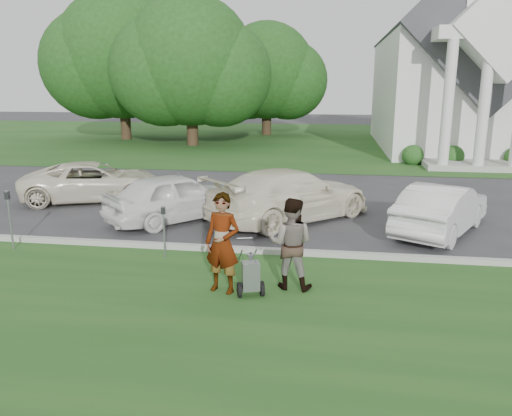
% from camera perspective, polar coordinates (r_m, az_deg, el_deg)
% --- Properties ---
extents(ground, '(120.00, 120.00, 0.00)m').
position_cam_1_polar(ground, '(11.65, 1.49, -6.19)').
color(ground, '#333335').
rests_on(ground, ground).
extents(grass_strip, '(80.00, 7.00, 0.01)m').
position_cam_1_polar(grass_strip, '(8.92, -0.99, -12.73)').
color(grass_strip, '#1E4D1A').
rests_on(grass_strip, ground).
extents(church_lawn, '(80.00, 30.00, 0.01)m').
position_cam_1_polar(church_lawn, '(38.09, 6.65, 7.80)').
color(church_lawn, '#1E4D1A').
rests_on(church_lawn, ground).
extents(curb, '(80.00, 0.18, 0.15)m').
position_cam_1_polar(curb, '(12.14, 1.82, -4.98)').
color(curb, '#9E9E93').
rests_on(curb, ground).
extents(church, '(9.19, 19.00, 24.10)m').
position_cam_1_polar(church, '(34.88, 22.24, 16.12)').
color(church, white).
rests_on(church, ground).
extents(tree_left, '(10.63, 8.40, 9.71)m').
position_cam_1_polar(tree_left, '(34.17, -7.52, 15.66)').
color(tree_left, '#332316').
rests_on(tree_left, ground).
extents(tree_far, '(11.64, 9.20, 10.73)m').
position_cam_1_polar(tree_far, '(39.04, -15.12, 15.94)').
color(tree_far, '#332316').
rests_on(tree_far, ground).
extents(tree_back, '(9.61, 7.60, 8.89)m').
position_cam_1_polar(tree_back, '(41.20, 1.23, 14.92)').
color(tree_back, '#332316').
rests_on(tree_back, ground).
extents(striping_cart, '(0.71, 1.09, 0.94)m').
position_cam_1_polar(striping_cart, '(9.70, -0.62, -7.86)').
color(striping_cart, black).
rests_on(striping_cart, ground).
extents(person_left, '(0.83, 0.65, 1.99)m').
position_cam_1_polar(person_left, '(9.73, -3.86, -4.12)').
color(person_left, '#999999').
rests_on(person_left, ground).
extents(person_right, '(0.97, 0.79, 1.85)m').
position_cam_1_polar(person_right, '(9.95, 4.00, -4.15)').
color(person_right, '#999999').
rests_on(person_right, ground).
extents(parking_meter_near, '(0.09, 0.08, 1.27)m').
position_cam_1_polar(parking_meter_near, '(11.83, -10.49, -2.04)').
color(parking_meter_near, gray).
rests_on(parking_meter_near, ground).
extents(parking_meter_far, '(0.11, 0.10, 1.51)m').
position_cam_1_polar(parking_meter_far, '(13.63, -26.37, -0.52)').
color(parking_meter_far, gray).
rests_on(parking_meter_far, ground).
extents(car_a, '(5.39, 3.85, 1.37)m').
position_cam_1_polar(car_a, '(18.52, -17.96, 2.90)').
color(car_a, beige).
rests_on(car_a, ground).
extents(car_b, '(4.17, 4.35, 1.47)m').
position_cam_1_polar(car_b, '(15.15, -9.11, 1.27)').
color(car_b, white).
rests_on(car_b, ground).
extents(car_c, '(5.33, 5.40, 1.57)m').
position_cam_1_polar(car_c, '(15.05, 3.96, 1.52)').
color(car_c, white).
rests_on(car_c, ground).
extents(car_d, '(3.27, 4.39, 1.38)m').
position_cam_1_polar(car_d, '(14.63, 20.44, -0.07)').
color(car_d, silver).
rests_on(car_d, ground).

